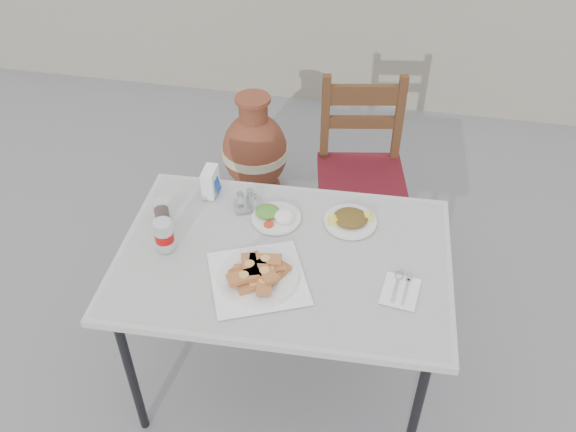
% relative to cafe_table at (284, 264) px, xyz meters
% --- Properties ---
extents(ground, '(80.00, 80.00, 0.00)m').
position_rel_cafe_table_xyz_m(ground, '(-0.04, -0.00, -0.68)').
color(ground, slate).
rests_on(ground, ground).
extents(cafe_table, '(1.23, 0.86, 0.73)m').
position_rel_cafe_table_xyz_m(cafe_table, '(0.00, 0.00, 0.00)').
color(cafe_table, black).
rests_on(cafe_table, ground).
extents(pide_plate, '(0.42, 0.42, 0.07)m').
position_rel_cafe_table_xyz_m(pide_plate, '(-0.06, -0.13, 0.08)').
color(pide_plate, white).
rests_on(pide_plate, cafe_table).
extents(salad_rice_plate, '(0.19, 0.19, 0.05)m').
position_rel_cafe_table_xyz_m(salad_rice_plate, '(-0.07, 0.18, 0.07)').
color(salad_rice_plate, white).
rests_on(salad_rice_plate, cafe_table).
extents(salad_chopped_plate, '(0.20, 0.20, 0.04)m').
position_rel_cafe_table_xyz_m(salad_chopped_plate, '(0.21, 0.22, 0.07)').
color(salad_chopped_plate, white).
rests_on(salad_chopped_plate, cafe_table).
extents(soda_can, '(0.07, 0.07, 0.12)m').
position_rel_cafe_table_xyz_m(soda_can, '(-0.42, -0.05, 0.11)').
color(soda_can, silver).
rests_on(soda_can, cafe_table).
extents(cola_glass, '(0.06, 0.06, 0.09)m').
position_rel_cafe_table_xyz_m(cola_glass, '(-0.49, 0.09, 0.09)').
color(cola_glass, white).
rests_on(cola_glass, cafe_table).
extents(napkin_holder, '(0.06, 0.10, 0.12)m').
position_rel_cafe_table_xyz_m(napkin_holder, '(-0.36, 0.29, 0.11)').
color(napkin_holder, white).
rests_on(napkin_holder, cafe_table).
extents(condiment_caddy, '(0.13, 0.12, 0.08)m').
position_rel_cafe_table_xyz_m(condiment_caddy, '(-0.19, 0.23, 0.08)').
color(condiment_caddy, '#B1B1B8').
rests_on(condiment_caddy, cafe_table).
extents(cutlery_napkin, '(0.14, 0.17, 0.01)m').
position_rel_cafe_table_xyz_m(cutlery_napkin, '(0.42, -0.09, 0.05)').
color(cutlery_napkin, white).
rests_on(cutlery_napkin, cafe_table).
extents(chair, '(0.48, 0.48, 0.93)m').
position_rel_cafe_table_xyz_m(chair, '(0.20, 0.87, -0.19)').
color(chair, '#3E2011').
rests_on(chair, ground).
extents(terracotta_urn, '(0.37, 0.37, 0.65)m').
position_rel_cafe_table_xyz_m(terracotta_urn, '(-0.42, 1.21, -0.37)').
color(terracotta_urn, brown).
rests_on(terracotta_urn, ground).
extents(back_wall, '(6.00, 0.25, 1.20)m').
position_rel_cafe_table_xyz_m(back_wall, '(-0.04, 2.50, -0.08)').
color(back_wall, gray).
rests_on(back_wall, ground).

